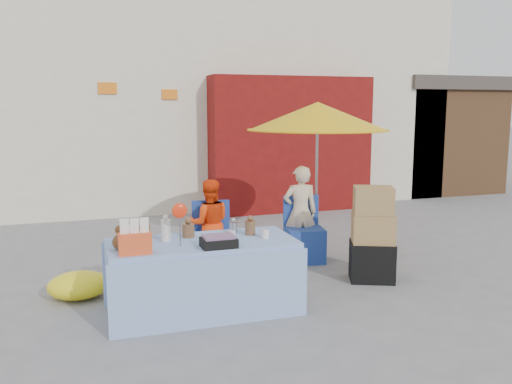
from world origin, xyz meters
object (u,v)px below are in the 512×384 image
object	(u,v)px
chair_left	(212,250)
umbrella	(318,117)
chair_right	(304,242)
vendor_orange	(209,224)
market_table	(202,275)
vendor_beige	(300,212)
box_stack	(373,238)

from	to	relation	value
chair_left	umbrella	xyz separation A→B (m)	(1.55, 0.28, 1.64)
chair_left	chair_right	world-z (taller)	same
vendor_orange	umbrella	size ratio (longest dim) A/B	0.54
market_table	chair_right	world-z (taller)	market_table
market_table	chair_left	distance (m)	1.40
market_table	umbrella	distance (m)	2.97
vendor_beige	umbrella	distance (m)	1.31
vendor_orange	vendor_beige	xyz separation A→B (m)	(1.25, 0.00, 0.06)
vendor_beige	chair_left	bearing A→B (deg)	15.81
chair_right	vendor_orange	size ratio (longest dim) A/B	0.75
chair_left	box_stack	size ratio (longest dim) A/B	0.76
vendor_beige	umbrella	world-z (taller)	umbrella
vendor_beige	box_stack	size ratio (longest dim) A/B	1.12
market_table	vendor_beige	xyz separation A→B (m)	(1.68, 1.45, 0.26)
chair_left	umbrella	size ratio (longest dim) A/B	0.41
chair_left	umbrella	bearing A→B (deg)	20.08
chair_right	box_stack	distance (m)	1.12
chair_left	chair_right	size ratio (longest dim) A/B	1.00
vendor_orange	vendor_beige	distance (m)	1.25
chair_right	vendor_orange	world-z (taller)	vendor_orange
box_stack	market_table	bearing A→B (deg)	-171.45
market_table	vendor_orange	distance (m)	1.53
vendor_beige	market_table	bearing A→B (deg)	50.47
vendor_beige	box_stack	distance (m)	1.22
vendor_orange	vendor_beige	world-z (taller)	vendor_beige
box_stack	vendor_orange	bearing A→B (deg)	145.91
vendor_orange	chair_right	bearing A→B (deg)	-176.46
chair_right	chair_left	bearing A→B (deg)	-170.34
chair_left	vendor_orange	xyz separation A→B (m)	(-0.00, 0.13, 0.31)
chair_right	umbrella	world-z (taller)	umbrella
vendor_beige	umbrella	size ratio (longest dim) A/B	0.60
vendor_beige	umbrella	xyz separation A→B (m)	(0.30, 0.15, 1.26)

